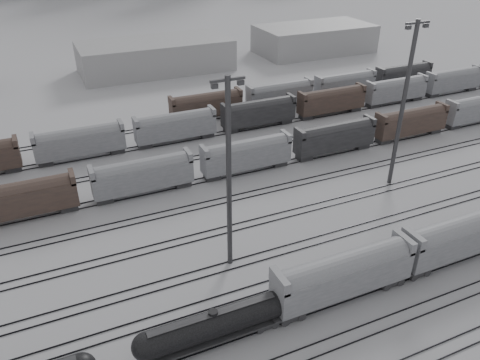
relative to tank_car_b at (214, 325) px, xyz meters
name	(u,v)px	position (x,y,z in m)	size (l,w,h in m)	color
ground	(305,319)	(9.74, -1.00, -2.28)	(900.00, 900.00, 0.00)	#BAB9BF
tracks	(237,229)	(9.74, 16.50, -2.20)	(220.00, 71.50, 0.16)	black
tank_car_b	(214,325)	(0.00, 0.00, 0.00)	(15.92, 2.65, 3.94)	black
hopper_car_a	(344,273)	(14.85, 0.00, 1.33)	(16.31, 3.24, 5.83)	black
hopper_car_b	(462,235)	(31.73, 0.00, 1.34)	(16.37, 3.25, 5.85)	black
light_mast_c	(229,173)	(6.19, 10.60, 10.03)	(3.71, 0.59, 23.20)	#38383A
light_mast_d	(403,103)	(36.84, 18.44, 10.92)	(3.98, 0.64, 24.88)	#38383A
bg_string_near	(246,156)	(17.74, 31.00, 0.52)	(151.00, 3.00, 5.60)	gray
bg_string_mid	(259,114)	(27.74, 47.00, 0.52)	(151.00, 3.00, 5.60)	black
bg_string_far	(313,90)	(45.24, 55.00, 0.52)	(66.00, 3.00, 5.60)	#4B372F
warehouse_mid	(156,56)	(19.74, 94.00, 1.72)	(40.00, 18.00, 8.00)	#9D9D9F
warehouse_right	(314,39)	(69.74, 94.00, 1.72)	(35.00, 18.00, 8.00)	#9D9D9F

